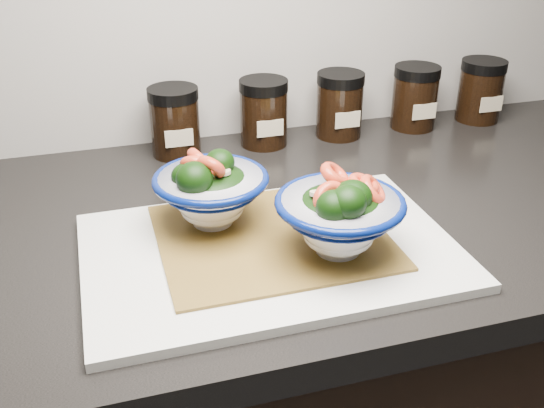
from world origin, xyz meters
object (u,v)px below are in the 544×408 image
object	(u,v)px
cutting_board	(270,251)
spice_jar_d	(415,97)
spice_jar_e	(481,90)
spice_jar_a	(175,122)
bowl_right	(340,216)
spice_jar_c	(340,105)
spice_jar_b	(264,112)
bowl_left	(210,191)

from	to	relation	value
cutting_board	spice_jar_d	world-z (taller)	spice_jar_d
cutting_board	spice_jar_e	xyz separation A→B (m)	(0.51, 0.34, 0.05)
spice_jar_a	spice_jar_d	world-z (taller)	same
spice_jar_d	spice_jar_e	xyz separation A→B (m)	(0.14, 0.00, 0.00)
bowl_right	spice_jar_c	bearing A→B (deg)	68.08
bowl_right	spice_jar_b	distance (m)	0.38
spice_jar_d	spice_jar_b	bearing A→B (deg)	180.00
bowl_left	spice_jar_d	world-z (taller)	bowl_left
bowl_left	spice_jar_b	distance (m)	0.31
spice_jar_c	bowl_left	bearing A→B (deg)	-136.37
cutting_board	spice_jar_e	world-z (taller)	spice_jar_e
spice_jar_c	cutting_board	bearing A→B (deg)	-123.50
spice_jar_d	spice_jar_e	size ratio (longest dim) A/B	1.00
spice_jar_c	spice_jar_e	distance (m)	0.28
spice_jar_e	cutting_board	bearing A→B (deg)	-145.88
bowl_left	spice_jar_a	bearing A→B (deg)	90.55
bowl_left	spice_jar_e	size ratio (longest dim) A/B	1.30
bowl_left	spice_jar_e	world-z (taller)	bowl_left
spice_jar_a	spice_jar_e	world-z (taller)	same
spice_jar_a	spice_jar_c	bearing A→B (deg)	0.00
spice_jar_c	spice_jar_e	world-z (taller)	same
bowl_right	spice_jar_c	world-z (taller)	bowl_right
spice_jar_d	spice_jar_e	world-z (taller)	same
cutting_board	spice_jar_c	bearing A→B (deg)	56.50
bowl_left	bowl_right	size ratio (longest dim) A/B	0.96
spice_jar_b	spice_jar_c	size ratio (longest dim) A/B	1.00
bowl_left	spice_jar_b	size ratio (longest dim) A/B	1.30
cutting_board	spice_jar_c	xyz separation A→B (m)	(0.23, 0.34, 0.05)
bowl_left	spice_jar_a	size ratio (longest dim) A/B	1.30
spice_jar_b	spice_jar_e	xyz separation A→B (m)	(0.42, 0.00, 0.00)
bowl_right	spice_jar_a	size ratio (longest dim) A/B	1.36
cutting_board	spice_jar_d	xyz separation A→B (m)	(0.37, 0.34, 0.05)
spice_jar_a	cutting_board	bearing A→B (deg)	-80.15
spice_jar_c	spice_jar_d	size ratio (longest dim) A/B	1.00
spice_jar_c	spice_jar_e	xyz separation A→B (m)	(0.28, 0.00, 0.00)
spice_jar_c	spice_jar_a	bearing A→B (deg)	180.00
bowl_left	spice_jar_b	bearing A→B (deg)	61.47
spice_jar_a	spice_jar_e	bearing A→B (deg)	0.00
bowl_left	spice_jar_b	world-z (taller)	bowl_left
cutting_board	spice_jar_d	bearing A→B (deg)	42.70
spice_jar_b	spice_jar_a	bearing A→B (deg)	180.00
bowl_right	spice_jar_c	xyz separation A→B (m)	(0.15, 0.38, -0.01)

